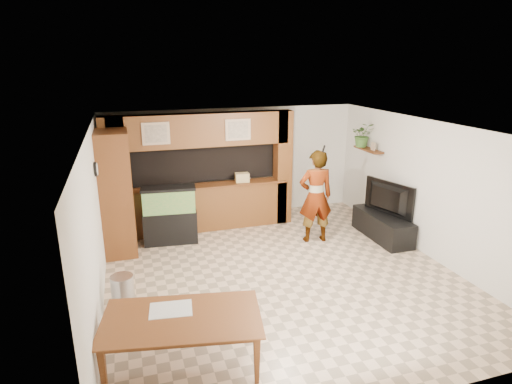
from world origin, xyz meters
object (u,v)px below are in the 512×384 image
object	(u,v)px
aquarium	(170,216)
television	(385,199)
pantry_cabinet	(116,193)
dining_table	(183,343)
person	(316,196)

from	to	relation	value
aquarium	television	size ratio (longest dim) A/B	0.98
pantry_cabinet	dining_table	distance (m)	3.95
television	dining_table	bearing A→B (deg)	104.14
pantry_cabinet	aquarium	xyz separation A→B (m)	(0.99, 0.10, -0.62)
pantry_cabinet	aquarium	bearing A→B (deg)	5.75
aquarium	person	world-z (taller)	person
television	dining_table	size ratio (longest dim) A/B	0.64
aquarium	television	world-z (taller)	television
television	person	distance (m)	1.49
aquarium	dining_table	bearing A→B (deg)	-88.56
television	dining_table	world-z (taller)	television
aquarium	dining_table	xyz separation A→B (m)	(-0.29, -3.89, -0.25)
television	pantry_cabinet	bearing A→B (deg)	62.59
person	dining_table	world-z (taller)	person
pantry_cabinet	person	bearing A→B (deg)	-10.07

